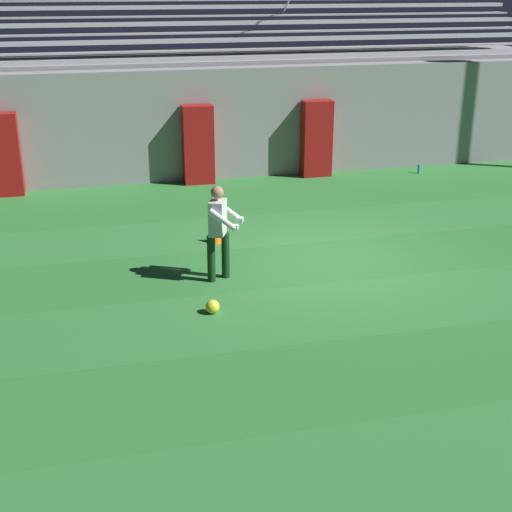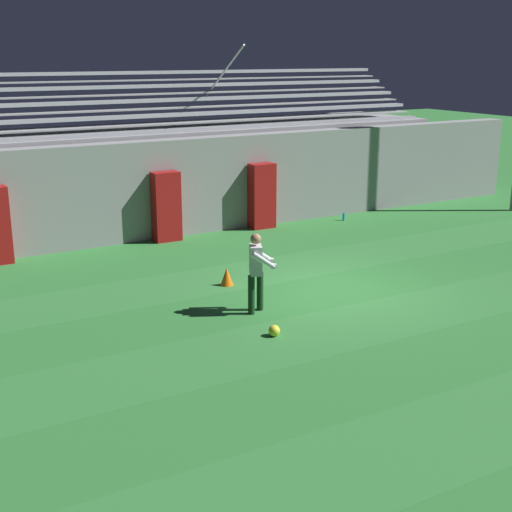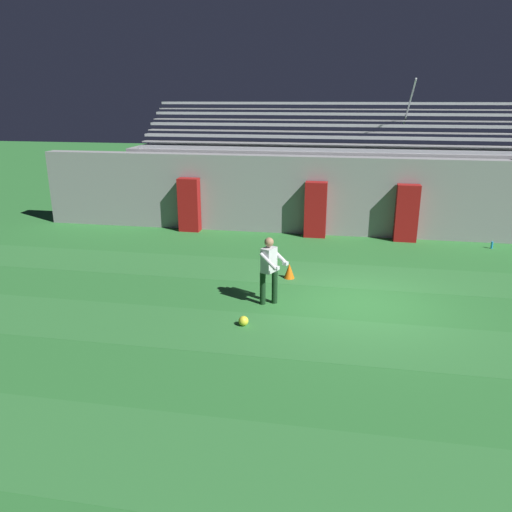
% 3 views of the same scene
% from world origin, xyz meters
% --- Properties ---
extents(ground_plane, '(80.00, 80.00, 0.00)m').
position_xyz_m(ground_plane, '(0.00, 0.00, 0.00)').
color(ground_plane, '#2D7533').
extents(turf_stripe_near, '(28.00, 2.00, 0.01)m').
position_xyz_m(turf_stripe_near, '(0.00, -6.00, 0.00)').
color(turf_stripe_near, '#337A38').
rests_on(turf_stripe_near, ground).
extents(turf_stripe_mid, '(28.00, 2.00, 0.01)m').
position_xyz_m(turf_stripe_mid, '(0.00, -2.01, 0.00)').
color(turf_stripe_mid, '#337A38').
rests_on(turf_stripe_mid, ground).
extents(turf_stripe_far, '(28.00, 2.00, 0.01)m').
position_xyz_m(turf_stripe_far, '(0.00, 1.98, 0.00)').
color(turf_stripe_far, '#337A38').
rests_on(turf_stripe_far, ground).
extents(back_wall, '(24.00, 0.60, 2.80)m').
position_xyz_m(back_wall, '(0.00, 6.50, 1.40)').
color(back_wall, gray).
rests_on(back_wall, ground).
extents(padding_pillar_gate_left, '(0.77, 0.44, 1.97)m').
position_xyz_m(padding_pillar_gate_left, '(-1.56, 5.95, 0.99)').
color(padding_pillar_gate_left, maroon).
rests_on(padding_pillar_gate_left, ground).
extents(padding_pillar_gate_right, '(0.77, 0.44, 1.97)m').
position_xyz_m(padding_pillar_gate_right, '(1.56, 5.95, 0.99)').
color(padding_pillar_gate_right, maroon).
rests_on(padding_pillar_gate_right, ground).
extents(padding_pillar_far_left, '(0.77, 0.44, 1.97)m').
position_xyz_m(padding_pillar_far_left, '(-6.23, 5.95, 0.99)').
color(padding_pillar_far_left, maroon).
rests_on(padding_pillar_far_left, ground).
extents(bleacher_stand, '(18.00, 4.05, 5.43)m').
position_xyz_m(bleacher_stand, '(0.00, 8.84, 1.50)').
color(bleacher_stand, gray).
rests_on(bleacher_stand, ground).
extents(goalkeeper, '(0.69, 0.72, 1.67)m').
position_xyz_m(goalkeeper, '(-2.26, -0.37, 0.95)').
color(goalkeeper, '#143319').
rests_on(goalkeeper, ground).
extents(soccer_ball, '(0.22, 0.22, 0.22)m').
position_xyz_m(soccer_ball, '(-2.63, -1.69, 0.11)').
color(soccer_ball, yellow).
rests_on(soccer_ball, ground).
extents(traffic_cone, '(0.30, 0.30, 0.42)m').
position_xyz_m(traffic_cone, '(-1.98, 1.49, 0.21)').
color(traffic_cone, orange).
rests_on(traffic_cone, ground).
extents(water_bottle, '(0.07, 0.07, 0.24)m').
position_xyz_m(water_bottle, '(4.33, 5.49, 0.12)').
color(water_bottle, '#1E8CD8').
rests_on(water_bottle, ground).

